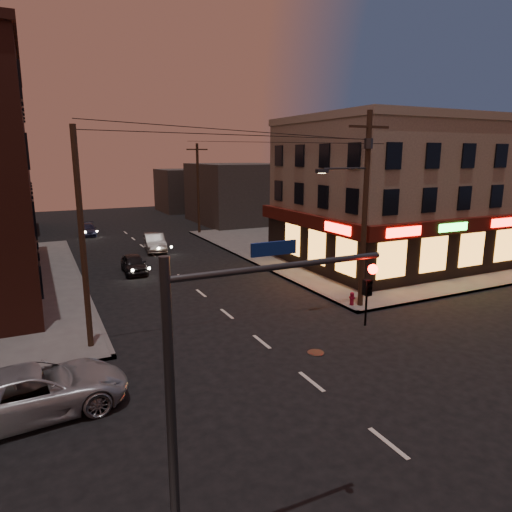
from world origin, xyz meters
TOP-DOWN VIEW (x-y plane):
  - ground at (0.00, 0.00)m, footprint 120.00×120.00m
  - sidewalk_ne at (18.00, 19.00)m, footprint 24.00×28.00m
  - pizza_building at (15.93, 13.43)m, footprint 15.85×12.85m
  - bg_building_ne_a at (14.00, 38.00)m, footprint 10.00×12.00m
  - bg_building_ne_b at (12.00, 52.00)m, footprint 8.00×8.00m
  - utility_pole_main at (6.68, 5.80)m, footprint 4.20×0.44m
  - utility_pole_far at (6.80, 32.00)m, footprint 0.26×0.26m
  - utility_pole_west at (-6.80, 6.50)m, footprint 0.24×0.24m
  - traffic_signal at (-5.57, -5.60)m, footprint 4.49×0.32m
  - suv_cross at (-8.95, 2.01)m, footprint 5.91×3.15m
  - sedan_near at (-2.57, 18.62)m, footprint 1.71×3.85m
  - sedan_mid at (0.54, 25.41)m, footprint 2.12×4.64m
  - sedan_far at (-3.73, 36.13)m, footprint 1.91×4.12m
  - fire_hydrant at (6.40, 6.00)m, footprint 0.33×0.33m

SIDE VIEW (x-z plane):
  - ground at x=0.00m, z-range 0.00..0.00m
  - sidewalk_ne at x=18.00m, z-range 0.00..0.15m
  - fire_hydrant at x=6.40m, z-range 0.18..0.90m
  - sedan_far at x=-3.73m, z-range 0.00..1.17m
  - sedan_near at x=-2.57m, z-range 0.00..1.29m
  - sedan_mid at x=0.54m, z-range 0.00..1.48m
  - suv_cross at x=-8.95m, z-range 0.00..1.58m
  - bg_building_ne_b at x=12.00m, z-range 0.00..6.00m
  - bg_building_ne_a at x=14.00m, z-range 0.00..7.00m
  - traffic_signal at x=-5.57m, z-range 0.92..7.39m
  - utility_pole_far at x=6.80m, z-range 0.15..9.15m
  - utility_pole_west at x=-6.80m, z-range 0.15..9.15m
  - pizza_building at x=15.93m, z-range 0.10..10.60m
  - utility_pole_main at x=6.68m, z-range 0.76..10.76m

